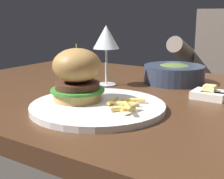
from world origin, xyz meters
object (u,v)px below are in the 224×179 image
burger_sandwich (77,75)px  soup_bowl (174,73)px  butter_dish (209,94)px  main_plate (98,106)px  wine_glass (106,39)px

burger_sandwich → soup_bowl: 0.39m
butter_dish → main_plate: bearing=-128.5°
main_plate → butter_dish: size_ratio=3.70×
butter_dish → soup_bowl: soup_bowl is taller
main_plate → butter_dish: bearing=51.5°
wine_glass → butter_dish: wine_glass is taller
main_plate → burger_sandwich: burger_sandwich is taller
soup_bowl → wine_glass: bearing=-137.7°
wine_glass → butter_dish: size_ratio=2.18×
soup_bowl → burger_sandwich: bearing=-104.1°
wine_glass → soup_bowl: wine_glass is taller
main_plate → soup_bowl: size_ratio=1.62×
butter_dish → soup_bowl: size_ratio=0.44×
wine_glass → main_plate: bearing=-60.4°
wine_glass → butter_dish: (0.32, 0.01, -0.13)m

